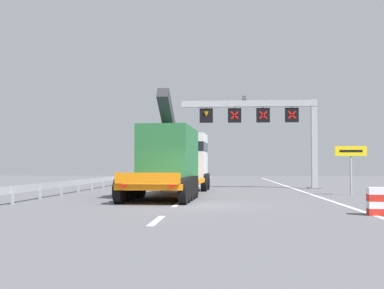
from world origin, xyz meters
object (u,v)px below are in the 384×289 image
at_px(overhead_lane_gantry, 266,118).
at_px(exit_sign_yellow, 351,157).
at_px(heavy_haul_truck_orange, 177,159).
at_px(crash_barrier_striped, 384,201).

bearing_deg(overhead_lane_gantry, exit_sign_yellow, -63.52).
distance_m(heavy_haul_truck_orange, exit_sign_yellow, 9.52).
bearing_deg(crash_barrier_striped, exit_sign_yellow, 81.13).
relative_size(overhead_lane_gantry, exit_sign_yellow, 3.67).
xyz_separation_m(overhead_lane_gantry, crash_barrier_striped, (2.19, -18.56, -4.49)).
relative_size(overhead_lane_gantry, heavy_haul_truck_orange, 0.69).
distance_m(exit_sign_yellow, crash_barrier_striped, 11.03).
xyz_separation_m(overhead_lane_gantry, exit_sign_yellow, (3.87, -7.78, -2.89)).
relative_size(heavy_haul_truck_orange, exit_sign_yellow, 5.34).
height_order(overhead_lane_gantry, heavy_haul_truck_orange, overhead_lane_gantry).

